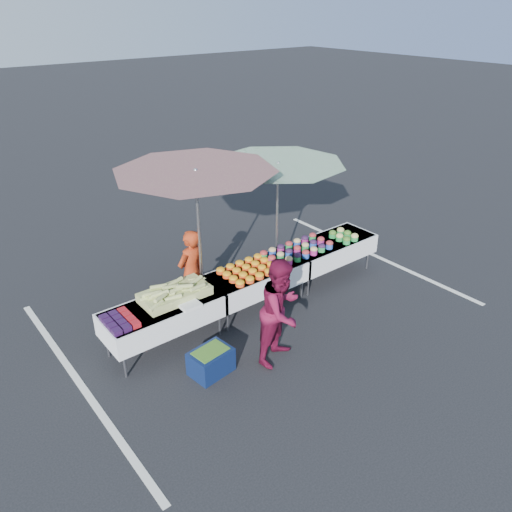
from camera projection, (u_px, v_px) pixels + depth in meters
ground at (256, 306)px, 8.83m from camera, size 80.00×80.00×0.00m
stripe_left at (79, 383)px, 7.06m from camera, size 0.10×5.00×0.00m
stripe_right at (374, 255)px, 10.60m from camera, size 0.10×5.00×0.00m
table_left at (163, 314)px, 7.57m from camera, size 1.86×0.81×0.75m
table_center at (256, 278)px, 8.57m from camera, size 1.86×0.81×0.75m
table_right at (329, 249)px, 9.56m from camera, size 1.86×0.81×0.75m
berry_punnets at (120, 321)px, 7.04m from camera, size 0.40×0.54×0.08m
corn_pile at (175, 293)px, 7.62m from camera, size 1.16×0.57×0.26m
plastic_bags at (190, 305)px, 7.44m from camera, size 0.30×0.25×0.05m
carrot_bowls at (249, 269)px, 8.38m from camera, size 0.95×0.69×0.11m
potato_cups at (297, 249)px, 8.98m from camera, size 1.34×0.58×0.16m
bean_baskets at (344, 236)px, 9.53m from camera, size 0.36×0.50×0.15m
vendor at (191, 273)px, 8.34m from camera, size 0.63×0.49×1.53m
customer at (281, 311)px, 7.21m from camera, size 0.96×0.84×1.65m
umbrella_left at (196, 184)px, 7.57m from camera, size 2.68×2.68×2.59m
umbrella_right at (278, 174)px, 8.56m from camera, size 2.83×2.83×2.39m
storage_bin at (211, 361)px, 7.18m from camera, size 0.64×0.50×0.39m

